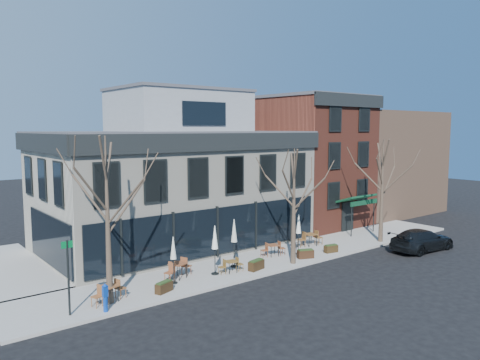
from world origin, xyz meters
TOP-DOWN VIEW (x-y plane):
  - ground at (0.00, 0.00)m, footprint 120.00×120.00m
  - sidewalk_front at (3.25, -2.15)m, footprint 33.50×4.70m
  - sidewalk_side at (-11.25, 6.00)m, footprint 4.50×12.00m
  - corner_building at (0.07, 5.07)m, footprint 18.39×10.39m
  - red_brick_building at (13.00, 4.98)m, footprint 8.20×11.78m
  - bg_building at (23.00, 6.00)m, footprint 12.00×12.00m
  - tree_corner at (-8.49, -3.20)m, footprint 3.93×3.98m
  - tree_mid at (3.01, -3.90)m, footprint 3.50×3.55m
  - tree_right at (12.01, -3.90)m, footprint 3.72×3.77m
  - sign_pole at (-10.50, -3.50)m, footprint 0.50×0.10m
  - parked_sedan at (12.48, -6.90)m, footprint 5.34×2.52m
  - call_box at (-9.10, -4.10)m, footprint 0.26×0.26m
  - cafe_set_0 at (-8.50, -3.09)m, footprint 1.94×0.98m
  - cafe_set_1 at (-4.07, -2.05)m, footprint 2.04×1.19m
  - cafe_set_2 at (-1.15, -3.02)m, footprint 1.60×0.70m
  - cafe_set_3 at (3.12, -1.93)m, footprint 1.77×0.84m
  - cafe_set_5 at (6.99, -1.59)m, footprint 2.03×0.93m
  - umbrella_0 at (-4.70, -2.64)m, footprint 0.41×0.41m
  - umbrella_1 at (-2.05, -2.72)m, footprint 0.45×0.45m
  - umbrella_2 at (-0.30, -2.24)m, footprint 0.46×0.46m
  - umbrella_3 at (4.73, -2.64)m, footprint 0.43×0.43m
  - planter_0 at (-5.77, -3.50)m, footprint 1.06×0.71m
  - planter_1 at (0.34, -3.53)m, footprint 1.14×0.65m
  - planter_2 at (4.40, -3.60)m, footprint 1.12×0.78m
  - planter_3 at (6.77, -3.68)m, footprint 1.00×0.55m

SIDE VIEW (x-z plane):
  - ground at x=0.00m, z-range 0.00..0.00m
  - sidewalk_front at x=3.25m, z-range 0.00..0.15m
  - sidewalk_side at x=-11.25m, z-range 0.00..0.15m
  - planter_3 at x=6.77m, z-range 0.15..0.68m
  - planter_0 at x=-5.77m, z-range 0.15..0.70m
  - planter_2 at x=4.40m, z-range 0.15..0.73m
  - planter_1 at x=0.34m, z-range 0.15..0.75m
  - cafe_set_2 at x=-1.15m, z-range 0.16..0.99m
  - cafe_set_3 at x=3.12m, z-range 0.16..1.07m
  - cafe_set_0 at x=-8.50m, z-range 0.16..1.16m
  - cafe_set_5 at x=6.99m, z-range 0.16..1.21m
  - cafe_set_1 at x=-4.07m, z-range 0.16..1.22m
  - parked_sedan at x=12.48m, z-range 0.00..1.51m
  - call_box at x=-9.10m, z-range 0.19..1.50m
  - umbrella_0 at x=-4.70m, z-range 0.67..3.22m
  - umbrella_3 at x=4.73m, z-range 0.70..3.37m
  - sign_pole at x=-10.50m, z-range 0.37..3.77m
  - umbrella_1 at x=-2.05m, z-range 0.73..3.54m
  - umbrella_2 at x=-0.30m, z-range 0.74..3.64m
  - tree_mid at x=3.01m, z-range 0.27..7.31m
  - tree_right at x=12.01m, z-range 0.28..7.76m
  - tree_corner at x=-8.49m, z-range 0.29..8.21m
  - corner_building at x=0.07m, z-range -0.83..10.27m
  - bg_building at x=23.00m, z-range 0.00..10.00m
  - red_brick_building at x=13.00m, z-range 0.05..11.22m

